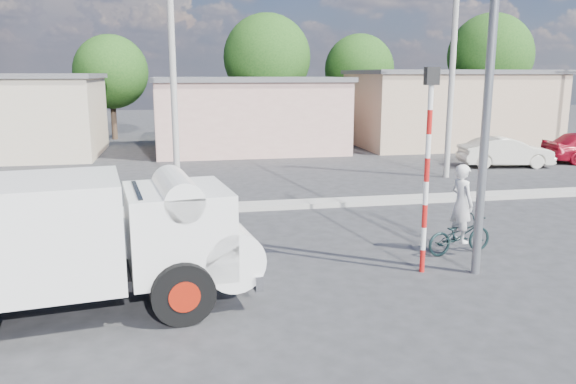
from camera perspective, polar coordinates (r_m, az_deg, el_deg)
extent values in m
plane|color=#29292C|center=(10.41, 0.36, -12.02)|extent=(120.00, 120.00, 0.00)
cube|color=#99968E|center=(17.91, -4.71, -1.49)|extent=(40.00, 0.80, 0.16)
cylinder|color=black|center=(9.88, -10.61, -10.11)|extent=(1.14, 0.47, 1.10)
cylinder|color=#B51F0C|center=(9.88, -10.61, -10.11)|extent=(0.59, 0.43, 0.54)
cylinder|color=black|center=(11.85, -12.15, -6.41)|extent=(1.14, 0.47, 1.10)
cylinder|color=#B51F0C|center=(11.85, -12.15, -6.41)|extent=(0.59, 0.43, 0.54)
cube|color=black|center=(10.78, -21.12, -8.39)|extent=(4.75, 1.93, 0.18)
cube|color=white|center=(10.59, -26.38, -3.96)|extent=(3.88, 2.69, 1.86)
cube|color=white|center=(10.61, -11.10, -3.72)|extent=(2.07, 2.29, 1.55)
cylinder|color=white|center=(10.88, -6.54, -5.66)|extent=(1.38, 2.19, 1.10)
cylinder|color=white|center=(10.45, -11.26, -0.01)|extent=(0.98, 2.13, 0.70)
cube|color=silver|center=(11.10, -4.45, -7.45)|extent=(0.44, 2.15, 0.28)
cube|color=black|center=(10.44, -15.02, -1.61)|extent=(0.32, 1.70, 0.70)
imported|color=black|center=(14.02, 17.03, -4.19)|extent=(1.83, 0.93, 0.92)
imported|color=white|center=(13.90, 17.15, -2.31)|extent=(0.57, 0.75, 1.87)
imported|color=beige|center=(27.80, 21.23, 3.80)|extent=(4.32, 2.01, 1.37)
cylinder|color=red|center=(12.60, 13.48, -6.80)|extent=(0.11, 0.11, 0.50)
cylinder|color=white|center=(12.46, 13.59, -4.62)|extent=(0.11, 0.11, 0.50)
cylinder|color=red|center=(12.32, 13.70, -2.39)|extent=(0.11, 0.11, 0.50)
cylinder|color=white|center=(12.21, 13.82, -0.12)|extent=(0.11, 0.11, 0.50)
cylinder|color=red|center=(12.12, 13.93, 2.20)|extent=(0.11, 0.11, 0.50)
cylinder|color=white|center=(12.05, 14.05, 4.54)|extent=(0.11, 0.11, 0.50)
cylinder|color=red|center=(12.00, 14.17, 6.91)|extent=(0.11, 0.11, 0.50)
cylinder|color=white|center=(11.97, 14.30, 9.29)|extent=(0.11, 0.11, 0.50)
cube|color=black|center=(11.96, 14.40, 11.35)|extent=(0.28, 0.18, 0.36)
cylinder|color=slate|center=(12.21, 19.88, 12.53)|extent=(0.18, 0.18, 9.00)
cube|color=tan|center=(31.65, -4.01, 7.69)|extent=(10.00, 7.00, 3.80)
cube|color=#59595B|center=(31.57, -4.06, 11.35)|extent=(10.30, 7.30, 0.24)
cube|color=tan|center=(35.19, 15.96, 8.01)|extent=(11.00, 7.00, 4.20)
cube|color=#59595B|center=(35.12, 16.18, 11.62)|extent=(11.30, 7.30, 0.24)
cylinder|color=#38281E|center=(38.62, -17.31, 7.70)|extent=(0.36, 0.36, 3.47)
sphere|color=#33611D|center=(38.54, -17.55, 11.56)|extent=(4.71, 4.71, 4.71)
cylinder|color=#38281E|center=(37.85, -2.12, 8.70)|extent=(0.36, 0.36, 4.20)
sphere|color=#33611D|center=(37.80, -2.15, 13.47)|extent=(5.70, 5.70, 5.70)
cylinder|color=#38281E|center=(41.45, 7.15, 8.51)|extent=(0.36, 0.36, 3.64)
sphere|color=#33611D|center=(41.38, 7.25, 12.29)|extent=(4.94, 4.94, 4.94)
cylinder|color=#38281E|center=(43.32, 19.53, 8.55)|extent=(0.36, 0.36, 4.37)
sphere|color=#33611D|center=(43.29, 19.84, 12.88)|extent=(5.93, 5.93, 5.93)
cylinder|color=#99968E|center=(21.33, -11.58, 11.09)|extent=(0.24, 0.24, 8.00)
cylinder|color=#99968E|center=(23.94, 16.29, 10.92)|extent=(0.24, 0.24, 8.00)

